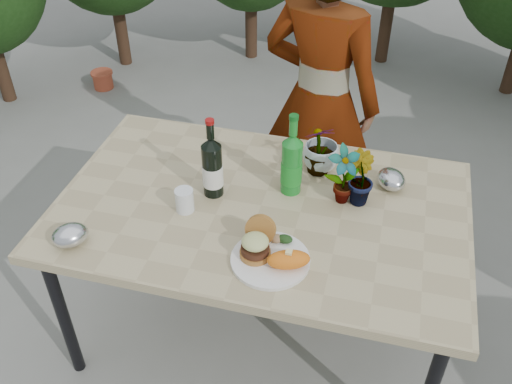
% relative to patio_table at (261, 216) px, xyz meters
% --- Properties ---
extents(ground, '(80.00, 80.00, 0.00)m').
position_rel_patio_table_xyz_m(ground, '(0.00, 0.00, -0.69)').
color(ground, slate).
rests_on(ground, ground).
extents(patio_table, '(1.60, 1.00, 0.75)m').
position_rel_patio_table_xyz_m(patio_table, '(0.00, 0.00, 0.00)').
color(patio_table, tan).
rests_on(patio_table, ground).
extents(dinner_plate, '(0.28, 0.28, 0.01)m').
position_rel_patio_table_xyz_m(dinner_plate, '(0.11, -0.29, 0.06)').
color(dinner_plate, white).
rests_on(dinner_plate, patio_table).
extents(burger_stack, '(0.11, 0.16, 0.11)m').
position_rel_patio_table_xyz_m(burger_stack, '(0.05, -0.27, 0.12)').
color(burger_stack, '#B7722D').
rests_on(burger_stack, dinner_plate).
extents(sweet_potato, '(0.17, 0.12, 0.06)m').
position_rel_patio_table_xyz_m(sweet_potato, '(0.17, -0.31, 0.10)').
color(sweet_potato, orange).
rests_on(sweet_potato, dinner_plate).
extents(grilled_veg, '(0.08, 0.05, 0.03)m').
position_rel_patio_table_xyz_m(grilled_veg, '(0.12, -0.19, 0.09)').
color(grilled_veg, olive).
rests_on(grilled_veg, dinner_plate).
extents(wine_bottle, '(0.08, 0.08, 0.34)m').
position_rel_patio_table_xyz_m(wine_bottle, '(-0.20, 0.03, 0.18)').
color(wine_bottle, black).
rests_on(wine_bottle, patio_table).
extents(sparkling_water, '(0.08, 0.08, 0.35)m').
position_rel_patio_table_xyz_m(sparkling_water, '(0.09, 0.12, 0.19)').
color(sparkling_water, '#177E24').
rests_on(sparkling_water, patio_table).
extents(plastic_cup, '(0.07, 0.07, 0.09)m').
position_rel_patio_table_xyz_m(plastic_cup, '(-0.28, -0.10, 0.10)').
color(plastic_cup, white).
rests_on(plastic_cup, patio_table).
extents(seedling_left, '(0.16, 0.15, 0.25)m').
position_rel_patio_table_xyz_m(seedling_left, '(0.30, 0.11, 0.18)').
color(seedling_left, '#2C6121').
rests_on(seedling_left, patio_table).
extents(seedling_mid, '(0.15, 0.15, 0.22)m').
position_rel_patio_table_xyz_m(seedling_mid, '(0.36, 0.13, 0.17)').
color(seedling_mid, '#29531C').
rests_on(seedling_mid, patio_table).
extents(seedling_right, '(0.17, 0.17, 0.22)m').
position_rel_patio_table_xyz_m(seedling_right, '(0.18, 0.28, 0.17)').
color(seedling_right, '#2A551D').
rests_on(seedling_right, patio_table).
extents(blue_bowl, '(0.18, 0.18, 0.12)m').
position_rel_patio_table_xyz_m(blue_bowl, '(0.18, 0.30, 0.12)').
color(blue_bowl, silver).
rests_on(blue_bowl, patio_table).
extents(foil_packet_left, '(0.17, 0.17, 0.08)m').
position_rel_patio_table_xyz_m(foil_packet_left, '(-0.61, -0.38, 0.10)').
color(foil_packet_left, silver).
rests_on(foil_packet_left, patio_table).
extents(foil_packet_right, '(0.16, 0.17, 0.08)m').
position_rel_patio_table_xyz_m(foil_packet_right, '(0.48, 0.25, 0.10)').
color(foil_packet_right, silver).
rests_on(foil_packet_right, patio_table).
extents(person, '(0.66, 0.51, 1.62)m').
position_rel_patio_table_xyz_m(person, '(0.10, 0.75, 0.12)').
color(person, '#A87454').
rests_on(person, ground).
extents(terracotta_pot, '(0.17, 0.17, 0.14)m').
position_rel_patio_table_xyz_m(terracotta_pot, '(-1.78, 1.95, -0.62)').
color(terracotta_pot, '#BE4C31').
rests_on(terracotta_pot, ground).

